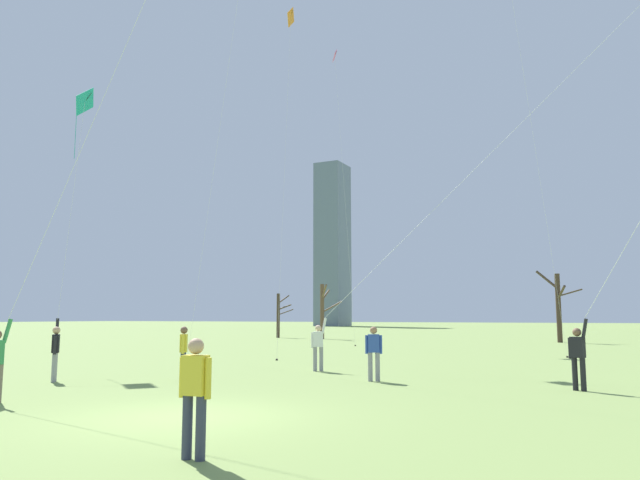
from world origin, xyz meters
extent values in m
plane|color=#7A934C|center=(0.00, 0.00, 0.00)|extent=(400.00, 400.00, 0.00)
cylinder|color=black|center=(6.52, 7.90, 0.42)|extent=(0.14, 0.14, 0.85)
cylinder|color=black|center=(6.73, 7.81, 0.42)|extent=(0.14, 0.14, 0.85)
cube|color=black|center=(6.62, 7.85, 1.12)|extent=(0.39, 0.32, 0.54)
sphere|color=brown|center=(6.62, 7.85, 1.51)|extent=(0.22, 0.22, 0.22)
cylinder|color=black|center=(6.43, 7.94, 1.09)|extent=(0.09, 0.09, 0.55)
cylinder|color=black|center=(6.82, 7.77, 1.59)|extent=(0.22, 0.16, 0.56)
cylinder|color=#338C4C|center=(-4.90, -0.21, 1.59)|extent=(0.18, 0.22, 0.56)
cylinder|color=silver|center=(-3.45, 1.21, 7.93)|extent=(2.91, 2.85, 12.18)
cylinder|color=gray|center=(-2.13, 9.95, 0.42)|extent=(0.14, 0.14, 0.85)
cylinder|color=gray|center=(-1.93, 10.03, 0.42)|extent=(0.14, 0.14, 0.85)
cube|color=white|center=(-2.03, 9.99, 1.12)|extent=(0.39, 0.31, 0.54)
sphere|color=beige|center=(-2.03, 9.99, 1.51)|extent=(0.22, 0.22, 0.22)
cylinder|color=white|center=(-2.22, 9.91, 1.09)|extent=(0.09, 0.09, 0.55)
cylinder|color=white|center=(-1.83, 10.06, 1.59)|extent=(0.22, 0.16, 0.56)
cylinder|color=silver|center=(3.92, 13.32, 8.32)|extent=(11.51, 6.52, 12.96)
cylinder|color=gray|center=(-7.41, 3.28, 0.42)|extent=(0.14, 0.14, 0.85)
cylinder|color=gray|center=(-7.56, 3.44, 0.42)|extent=(0.14, 0.14, 0.85)
cube|color=black|center=(-7.49, 3.36, 1.12)|extent=(0.38, 0.38, 0.54)
sphere|color=tan|center=(-7.49, 3.36, 1.51)|extent=(0.22, 0.22, 0.22)
cylinder|color=black|center=(-7.34, 3.21, 1.09)|extent=(0.09, 0.09, 0.55)
cylinder|color=black|center=(-7.63, 3.51, 1.59)|extent=(0.21, 0.21, 0.56)
cube|color=teal|center=(-13.02, 8.97, 11.35)|extent=(0.55, 1.45, 1.41)
cylinder|color=black|center=(-13.02, 8.97, 11.35)|extent=(0.40, 0.39, 0.86)
cylinder|color=teal|center=(-13.25, 8.75, 9.78)|extent=(0.02, 0.02, 2.11)
cylinder|color=silver|center=(-10.33, 6.24, 6.60)|extent=(5.40, 5.47, 9.51)
cylinder|color=#33384C|center=(-4.31, 5.38, 0.42)|extent=(0.14, 0.14, 0.85)
cylinder|color=#33384C|center=(-4.19, 5.19, 0.42)|extent=(0.14, 0.14, 0.85)
cube|color=yellow|center=(-4.25, 5.28, 1.12)|extent=(0.35, 0.39, 0.54)
sphere|color=brown|center=(-4.25, 5.28, 1.51)|extent=(0.22, 0.22, 0.22)
cylinder|color=yellow|center=(-4.36, 5.46, 1.09)|extent=(0.09, 0.09, 0.55)
cylinder|color=yellow|center=(-4.14, 5.11, 1.09)|extent=(0.09, 0.09, 0.55)
cylinder|color=gray|center=(0.87, 7.64, 0.42)|extent=(0.14, 0.14, 0.85)
cylinder|color=gray|center=(1.07, 7.73, 0.42)|extent=(0.14, 0.14, 0.85)
cube|color=#2D4CA5|center=(0.97, 7.68, 1.12)|extent=(0.39, 0.32, 0.54)
sphere|color=#9E7051|center=(0.97, 7.68, 1.51)|extent=(0.22, 0.22, 0.22)
cylinder|color=#2D4CA5|center=(0.78, 7.60, 1.09)|extent=(0.09, 0.09, 0.55)
cylinder|color=#2D4CA5|center=(1.17, 7.77, 1.09)|extent=(0.09, 0.09, 0.55)
cylinder|color=#33384C|center=(2.29, -2.77, 0.42)|extent=(0.14, 0.14, 0.85)
cylinder|color=#33384C|center=(2.51, -2.77, 0.42)|extent=(0.14, 0.14, 0.85)
cube|color=yellow|center=(2.40, -2.77, 1.12)|extent=(0.35, 0.21, 0.54)
sphere|color=tan|center=(2.40, -2.77, 1.51)|extent=(0.22, 0.22, 0.22)
cylinder|color=yellow|center=(2.19, -2.78, 1.09)|extent=(0.09, 0.09, 0.55)
cylinder|color=yellow|center=(2.61, -2.76, 1.09)|extent=(0.09, 0.09, 0.55)
cylinder|color=silver|center=(-8.11, 12.93, 14.09)|extent=(4.87, 1.06, 28.11)
cylinder|color=#3F3833|center=(-10.54, 13.45, 0.04)|extent=(0.10, 0.10, 0.08)
cube|color=orange|center=(-7.77, 18.18, 18.37)|extent=(0.30, 1.25, 1.26)
cylinder|color=black|center=(-7.77, 18.18, 18.37)|extent=(0.19, 0.09, 0.82)
cylinder|color=silver|center=(-6.90, 16.07, 9.21)|extent=(1.75, 4.23, 18.34)
cylinder|color=#3F3833|center=(-6.03, 13.96, 0.04)|extent=(0.10, 0.10, 0.08)
cylinder|color=silver|center=(4.29, 21.17, 11.11)|extent=(2.12, 0.88, 22.15)
cylinder|color=#3F3833|center=(5.34, 21.60, 0.04)|extent=(0.10, 0.10, 0.08)
cube|color=pink|center=(-10.69, 30.35, 21.62)|extent=(0.56, 1.12, 1.17)
cylinder|color=black|center=(-10.69, 30.35, 21.62)|extent=(0.26, 0.26, 0.74)
cylinder|color=silver|center=(-9.38, 29.04, 10.83)|extent=(2.63, 2.63, 21.58)
cylinder|color=#3F3833|center=(-8.07, 27.73, 0.04)|extent=(0.10, 0.10, 0.08)
cylinder|color=#423326|center=(-20.73, 39.48, 2.03)|extent=(0.31, 0.31, 4.07)
cylinder|color=#423326|center=(-20.24, 40.03, 2.36)|extent=(1.07, 1.18, 0.59)
cylinder|color=#423326|center=(-20.21, 39.78, 2.82)|extent=(1.13, 0.75, 0.57)
cylinder|color=#423326|center=(-20.63, 40.30, 3.55)|extent=(0.33, 1.70, 0.87)
cylinder|color=brown|center=(-15.67, 38.39, 2.38)|extent=(0.35, 0.35, 4.77)
cylinder|color=brown|center=(-14.91, 38.79, 2.78)|extent=(1.65, 0.94, 1.06)
cylinder|color=brown|center=(-15.54, 38.83, 3.83)|extent=(0.45, 1.03, 0.99)
cylinder|color=brown|center=(-15.20, 37.81, 4.09)|extent=(1.15, 1.35, 1.21)
cylinder|color=#423326|center=(3.56, 39.62, 2.58)|extent=(0.38, 0.38, 5.17)
cylinder|color=#423326|center=(3.85, 39.10, 3.72)|extent=(0.80, 1.22, 1.06)
cylinder|color=#423326|center=(2.81, 39.82, 4.73)|extent=(1.67, 0.63, 1.50)
cylinder|color=#423326|center=(4.41, 39.81, 3.71)|extent=(1.76, 0.50, 0.62)
cube|color=slate|center=(-46.05, 105.96, 17.15)|extent=(5.65, 6.98, 34.29)
camera|label=1|loc=(7.66, -9.61, 1.91)|focal=34.09mm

